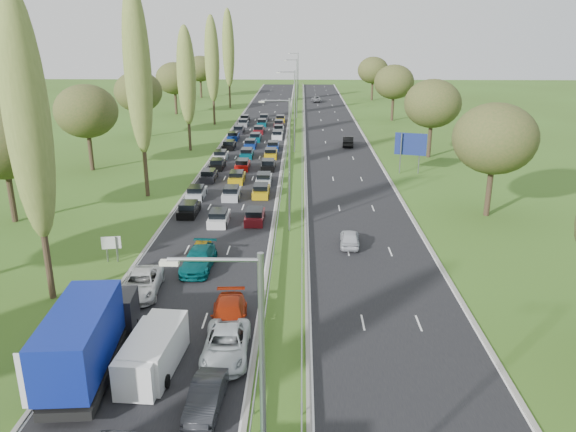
{
  "coord_description": "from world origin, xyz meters",
  "views": [
    {
      "loc": [
        5.55,
        -5.5,
        17.49
      ],
      "look_at": [
        4.37,
        42.75,
        1.5
      ],
      "focal_mm": 35.0,
      "sensor_mm": 36.0,
      "label": 1
    }
  ],
  "objects_px": {
    "direction_sign": "(411,146)",
    "blue_lorry": "(88,337)",
    "info_sign": "(111,245)",
    "white_van_rear": "(157,348)",
    "near_car_2": "(141,283)",
    "white_van_front": "(149,354)"
  },
  "relations": [
    {
      "from": "white_van_front",
      "to": "white_van_rear",
      "type": "distance_m",
      "value": 0.67
    },
    {
      "from": "white_van_rear",
      "to": "info_sign",
      "type": "xyz_separation_m",
      "value": [
        -7.19,
        14.46,
        0.25
      ]
    },
    {
      "from": "near_car_2",
      "to": "info_sign",
      "type": "relative_size",
      "value": 2.59
    },
    {
      "from": "near_car_2",
      "to": "white_van_front",
      "type": "xyz_separation_m",
      "value": [
        3.04,
        -9.42,
        0.3
      ]
    },
    {
      "from": "white_van_rear",
      "to": "blue_lorry",
      "type": "bearing_deg",
      "value": -163.66
    },
    {
      "from": "white_van_rear",
      "to": "direction_sign",
      "type": "relative_size",
      "value": 1.04
    },
    {
      "from": "near_car_2",
      "to": "blue_lorry",
      "type": "relative_size",
      "value": 0.55
    },
    {
      "from": "blue_lorry",
      "to": "direction_sign",
      "type": "bearing_deg",
      "value": 56.26
    },
    {
      "from": "near_car_2",
      "to": "white_van_rear",
      "type": "height_order",
      "value": "white_van_rear"
    },
    {
      "from": "near_car_2",
      "to": "info_sign",
      "type": "height_order",
      "value": "info_sign"
    },
    {
      "from": "white_van_rear",
      "to": "white_van_front",
      "type": "bearing_deg",
      "value": -110.86
    },
    {
      "from": "blue_lorry",
      "to": "info_sign",
      "type": "distance_m",
      "value": 15.63
    },
    {
      "from": "info_sign",
      "to": "direction_sign",
      "type": "relative_size",
      "value": 0.4
    },
    {
      "from": "blue_lorry",
      "to": "white_van_front",
      "type": "xyz_separation_m",
      "value": [
        3.14,
        0.09,
        -1.05
      ]
    },
    {
      "from": "near_car_2",
      "to": "direction_sign",
      "type": "bearing_deg",
      "value": 50.34
    },
    {
      "from": "near_car_2",
      "to": "blue_lorry",
      "type": "height_order",
      "value": "blue_lorry"
    },
    {
      "from": "near_car_2",
      "to": "info_sign",
      "type": "xyz_separation_m",
      "value": [
        -3.86,
        5.64,
        0.59
      ]
    },
    {
      "from": "near_car_2",
      "to": "white_van_front",
      "type": "bearing_deg",
      "value": -76.63
    },
    {
      "from": "direction_sign",
      "to": "blue_lorry",
      "type": "bearing_deg",
      "value": -119.14
    },
    {
      "from": "blue_lorry",
      "to": "white_van_rear",
      "type": "xyz_separation_m",
      "value": [
        3.43,
        0.69,
        -1.02
      ]
    },
    {
      "from": "blue_lorry",
      "to": "white_van_front",
      "type": "height_order",
      "value": "blue_lorry"
    },
    {
      "from": "white_van_front",
      "to": "white_van_rear",
      "type": "height_order",
      "value": "white_van_rear"
    }
  ]
}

